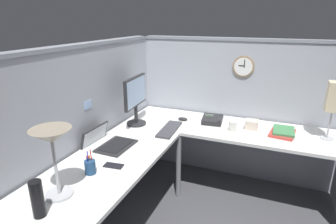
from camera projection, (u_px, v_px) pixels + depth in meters
The scene contains 19 objects.
ground_plane at pixel (188, 209), 2.74m from camera, with size 6.80×6.80×0.00m, color #47474C.
cubicle_wall_back at pixel (84, 135), 2.47m from camera, with size 2.57×0.12×1.58m.
cubicle_wall_right at pixel (236, 110), 3.16m from camera, with size 0.12×2.37×1.58m.
desk at pixel (189, 159), 2.39m from camera, with size 2.35×2.15×0.73m.
monitor at pixel (136, 97), 2.80m from camera, with size 0.46×0.20×0.50m.
laptop at pixel (107, 142), 2.42m from camera, with size 0.35×0.39×0.22m.
keyboard at pixel (169, 129), 2.74m from camera, with size 0.43×0.14×0.02m, color #38383D.
computer_mouse at pixel (183, 119), 3.00m from camera, with size 0.06×0.10×0.03m, color #232326.
desk_lamp_dome at pixel (52, 142), 1.63m from camera, with size 0.24×0.24×0.44m.
pen_cup at pixel (90, 167), 1.97m from camera, with size 0.08×0.08×0.18m.
cell_phone at pixel (114, 166), 2.08m from camera, with size 0.07×0.14×0.01m, color black.
thermos_flask at pixel (37, 199), 1.52m from camera, with size 0.07×0.07×0.22m, color black.
office_phone at pixel (213, 120), 2.91m from camera, with size 0.21×0.22×0.11m.
book_stack at pixel (283, 132), 2.64m from camera, with size 0.31×0.25×0.04m.
desk_lamp_paper at pixel (335, 98), 2.43m from camera, with size 0.13×0.13×0.53m.
coffee_mug at pixel (233, 126), 2.72m from camera, with size 0.08×0.08×0.10m, color silver.
tissue_box at pixel (252, 124), 2.77m from camera, with size 0.12×0.12×0.09m, color beige.
wall_clock at pixel (243, 67), 2.93m from camera, with size 0.04×0.22×0.22m.
pinned_note_leftmost at pixel (88, 105), 2.39m from camera, with size 0.10×0.00×0.08m, color #99B7E5.
Camera 1 is at (-2.20, -0.68, 1.78)m, focal length 29.86 mm.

